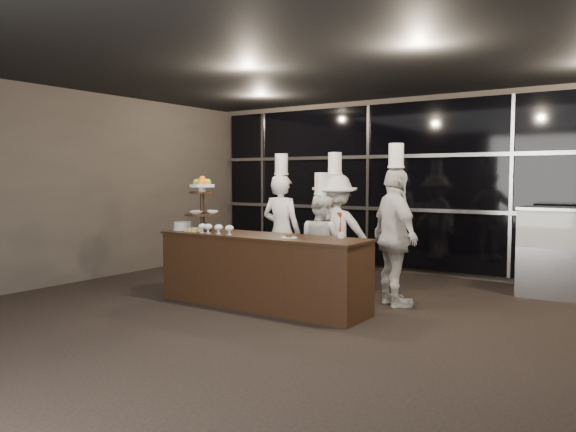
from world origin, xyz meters
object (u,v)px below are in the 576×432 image
Objects in this scene: chef_b at (321,244)px; layer_cake at (183,226)px; chef_d at (395,236)px; chef_a at (281,230)px; display_case at (575,249)px; chef_c at (334,233)px; buffet_counter at (262,271)px; display_stand at (202,200)px.

layer_cake is at bearing -145.85° from chef_b.
layer_cake is at bearing -159.19° from chef_d.
chef_b is (0.72, -0.07, -0.15)m from chef_a.
display_case is 4.02m from chef_a.
chef_d is at bearing -14.50° from chef_c.
chef_a is 0.73m from chef_b.
display_case is 0.71× the size of chef_a.
chef_c is 0.96× the size of chef_d.
chef_a is at bearing 176.43° from chef_d.
display_stand is (-1.00, -0.00, 0.87)m from buffet_counter.
layer_cake is (-0.31, -0.05, -0.37)m from display_stand.
chef_c reaches higher than layer_cake.
chef_d reaches higher than chef_b.
chef_a is at bearing -169.38° from chef_c.
display_stand reaches higher than buffet_counter.
chef_d is (1.11, -0.05, 0.18)m from chef_b.
display_case is at bearing 31.44° from layer_cake.
chef_c is (-2.87, -1.48, 0.17)m from display_case.
layer_cake is 2.11m from chef_c.
buffet_counter is 1.40m from layer_cake.
buffet_counter is at bearing -144.90° from chef_d.
chef_a is at bearing 52.83° from layer_cake.
layer_cake is 0.14× the size of chef_d.
display_stand is at bearing -157.80° from chef_d.
chef_b reaches higher than display_case.
display_case is 3.41m from chef_b.
layer_cake is 1.92m from chef_b.
chef_d reaches higher than layer_cake.
chef_b is at bearing 177.55° from chef_d.
display_case is at bearing 23.99° from chef_a.
chef_d is (-1.84, -1.75, 0.21)m from display_case.
display_stand is 1.90m from chef_c.
buffet_counter is 1.35m from chef_c.
chef_d is (1.83, -0.11, 0.03)m from chef_a.
chef_c is at bearing 73.81° from buffet_counter.
buffet_counter is 1.43× the size of chef_c.
display_case is at bearing 29.91° from chef_b.
display_case is 0.82× the size of chef_b.
buffet_counter is at bearing -106.19° from chef_c.
display_case is (4.53, 2.77, -0.29)m from layer_cake.
layer_cake is at bearing -177.81° from buffet_counter.
chef_c is at bearing -152.65° from display_case.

